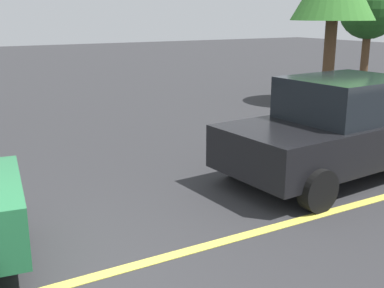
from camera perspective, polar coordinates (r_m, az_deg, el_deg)
lane_marking_centre at (r=6.24m, az=6.25°, el=-10.81°), size 28.00×0.16×0.01m
car_black_approaching at (r=8.53m, az=17.03°, el=1.79°), size 4.26×2.27×1.71m
tree_centre_verge at (r=20.00m, az=20.39°, el=14.74°), size 2.23×2.23×4.01m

